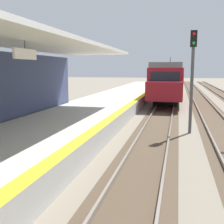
# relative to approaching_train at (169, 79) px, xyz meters

# --- Properties ---
(station_platform) EXTENTS (5.00, 80.00, 0.91)m
(station_platform) POSITION_rel_approaching_train_xyz_m (-4.40, -18.34, -1.73)
(station_platform) COLOR #B7B5AD
(station_platform) RESTS_ON ground
(track_pair_nearest_platform) EXTENTS (2.34, 120.00, 0.16)m
(track_pair_nearest_platform) POSITION_rel_approaching_train_xyz_m (-0.00, -14.34, -2.13)
(track_pair_nearest_platform) COLOR #4C3D2D
(track_pair_nearest_platform) RESTS_ON ground
(track_pair_middle) EXTENTS (2.34, 120.00, 0.16)m
(track_pair_middle) POSITION_rel_approaching_train_xyz_m (3.40, -14.34, -2.13)
(track_pair_middle) COLOR #4C3D2D
(track_pair_middle) RESTS_ON ground
(approaching_train) EXTENTS (2.93, 19.60, 4.76)m
(approaching_train) POSITION_rel_approaching_train_xyz_m (0.00, 0.00, 0.00)
(approaching_train) COLOR maroon
(approaching_train) RESTS_ON ground
(rail_signal_post) EXTENTS (0.32, 0.34, 5.20)m
(rail_signal_post) POSITION_rel_approaching_train_xyz_m (1.72, -16.56, 1.02)
(rail_signal_post) COLOR #4C4C4C
(rail_signal_post) RESTS_ON ground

